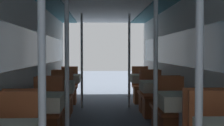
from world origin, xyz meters
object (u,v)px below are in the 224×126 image
(chair_left_near_2, at_px, (52,115))
(dining_table_right_1, at_px, (183,104))
(support_pole_right_0, at_px, (199,80))
(dining_table_right_3, at_px, (144,80))
(dining_table_right_2, at_px, (158,88))
(chair_right_far_2, at_px, (152,103))
(support_pole_left_0, at_px, (42,80))
(chair_left_near_3, at_px, (64,99))
(chair_left_far_1, at_px, (46,123))
(dining_table_left_3, at_px, (67,80))
(dining_table_left_2, at_px, (57,89))
(support_pole_right_1, at_px, (156,68))
(support_pole_left_1, at_px, (67,68))
(chair_right_near_3, at_px, (148,99))
(chair_right_far_1, at_px, (172,122))
(chair_left_far_3, at_px, (69,92))
(chair_left_far_2, at_px, (61,103))
(chair_right_far_3, at_px, (141,92))
(dining_table_left_1, at_px, (38,105))
(chair_right_near_2, at_px, (164,114))
(support_pole_right_3, at_px, (129,61))
(support_pole_left_3, at_px, (82,61))

(chair_left_near_2, xyz_separation_m, dining_table_right_1, (1.79, -1.10, 0.36))
(support_pole_right_0, relative_size, dining_table_right_3, 2.84)
(dining_table_right_2, xyz_separation_m, chair_right_far_2, (0.00, 0.58, -0.36))
(support_pole_left_0, distance_m, chair_left_near_3, 4.53)
(chair_left_far_1, relative_size, dining_table_right_2, 1.21)
(chair_left_near_2, xyz_separation_m, dining_table_left_3, (0.00, 2.25, 0.36))
(dining_table_left_2, xyz_separation_m, support_pole_right_1, (1.44, -1.67, 0.45))
(support_pole_left_1, bearing_deg, support_pole_right_0, -56.87)
(dining_table_right_2, bearing_deg, chair_left_far_1, -148.48)
(dining_table_right_1, bearing_deg, chair_right_near_3, 90.00)
(chair_left_near_3, distance_m, chair_right_far_1, 2.84)
(chair_right_far_2, bearing_deg, dining_table_left_3, -31.52)
(chair_left_far_3, relative_size, chair_right_near_3, 1.00)
(dining_table_right_1, height_order, support_pole_right_1, support_pole_right_1)
(chair_left_far_2, height_order, chair_right_far_3, same)
(chair_left_far_2, bearing_deg, chair_left_far_3, -90.00)
(dining_table_left_1, xyz_separation_m, dining_table_left_2, (0.00, 1.67, 0.00))
(support_pole_left_0, height_order, dining_table_right_1, support_pole_left_0)
(chair_right_near_2, bearing_deg, chair_left_far_2, 147.31)
(chair_right_far_3, bearing_deg, dining_table_left_3, 17.79)
(dining_table_right_1, xyz_separation_m, chair_right_near_2, (0.00, 1.10, -0.36))
(dining_table_left_1, height_order, support_pole_right_0, support_pole_right_0)
(chair_left_far_1, height_order, support_pole_right_0, support_pole_right_0)
(support_pole_right_1, bearing_deg, chair_right_near_2, 72.36)
(chair_left_near_2, relative_size, dining_table_right_2, 1.21)
(chair_right_near_3, bearing_deg, dining_table_right_3, 90.00)
(chair_left_near_2, distance_m, chair_right_far_3, 3.34)
(chair_left_far_3, bearing_deg, dining_table_left_2, 90.00)
(chair_left_far_2, relative_size, support_pole_right_0, 0.42)
(support_pole_right_3, bearing_deg, dining_table_left_3, 180.00)
(chair_right_far_2, bearing_deg, chair_right_far_3, -90.00)
(chair_left_near_2, bearing_deg, chair_left_far_1, -90.00)
(chair_left_near_3, height_order, chair_right_near_2, same)
(chair_left_far_1, bearing_deg, chair_left_near_2, -90.00)
(dining_table_left_3, relative_size, dining_table_right_3, 1.00)
(dining_table_left_3, relative_size, chair_left_far_3, 0.83)
(support_pole_right_0, relative_size, support_pole_right_3, 1.00)
(dining_table_right_2, distance_m, support_pole_right_3, 1.77)
(chair_right_far_1, relative_size, support_pole_right_3, 0.42)
(dining_table_right_3, bearing_deg, chair_right_near_2, -90.00)
(dining_table_left_2, xyz_separation_m, support_pole_right_3, (1.44, 1.67, 0.45))
(chair_right_far_1, distance_m, chair_right_far_2, 1.67)
(dining_table_right_2, bearing_deg, chair_left_far_3, 128.54)
(support_pole_right_1, height_order, chair_right_far_2, support_pole_right_1)
(dining_table_right_1, distance_m, chair_right_near_2, 1.16)
(chair_left_far_1, xyz_separation_m, chair_left_near_2, (0.00, 0.52, 0.00))
(chair_left_far_1, relative_size, chair_left_near_3, 1.00)
(dining_table_left_1, relative_size, chair_left_near_3, 0.83)
(chair_left_near_3, height_order, support_pole_left_3, support_pole_left_3)
(support_pole_left_3, xyz_separation_m, dining_table_right_2, (1.44, -1.67, -0.45))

